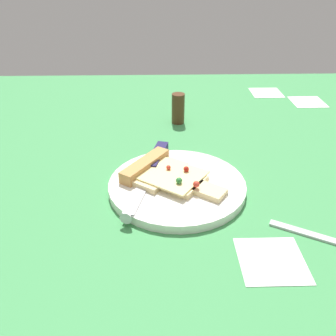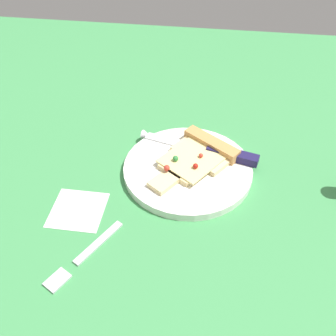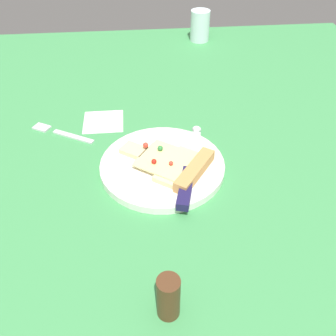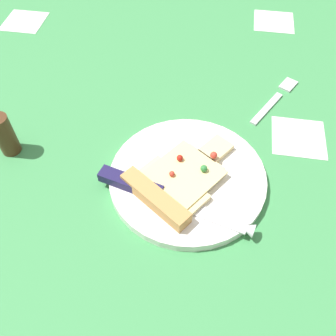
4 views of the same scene
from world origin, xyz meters
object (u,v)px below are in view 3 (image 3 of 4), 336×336
object	(u,v)px
knife	(189,172)
pepper_shaker	(168,297)
drinking_glass	(200,26)
plate	(162,166)
fork	(60,132)
pizza_slice	(174,164)

from	to	relation	value
knife	pepper_shaker	size ratio (longest dim) A/B	3.21
knife	drinking_glass	world-z (taller)	drinking_glass
plate	pepper_shaker	world-z (taller)	pepper_shaker
knife	fork	xyz separation A→B (cm)	(26.18, -17.77, -1.73)
knife	fork	world-z (taller)	knife
pizza_slice	pepper_shaker	xyz separation A→B (cm)	(3.78, 28.30, 1.39)
knife	plate	bearing A→B (deg)	155.99
plate	pepper_shaker	size ratio (longest dim) A/B	3.27
plate	drinking_glass	distance (cm)	65.00
plate	knife	xyz separation A→B (cm)	(-4.67, 3.72, 1.37)
pizza_slice	knife	distance (cm)	3.40
pepper_shaker	fork	world-z (taller)	pepper_shaker
pizza_slice	fork	size ratio (longest dim) A/B	1.32
pepper_shaker	fork	xyz separation A→B (cm)	(19.85, -43.83, -3.30)
pizza_slice	knife	xyz separation A→B (cm)	(-2.55, 2.24, -0.18)
pepper_shaker	pizza_slice	bearing A→B (deg)	-97.61
plate	fork	distance (cm)	25.70
plate	knife	distance (cm)	6.12
pizza_slice	plate	bearing A→B (deg)	90.12
plate	drinking_glass	size ratio (longest dim) A/B	2.59
drinking_glass	plate	bearing A→B (deg)	74.57
plate	pizza_slice	size ratio (longest dim) A/B	1.29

